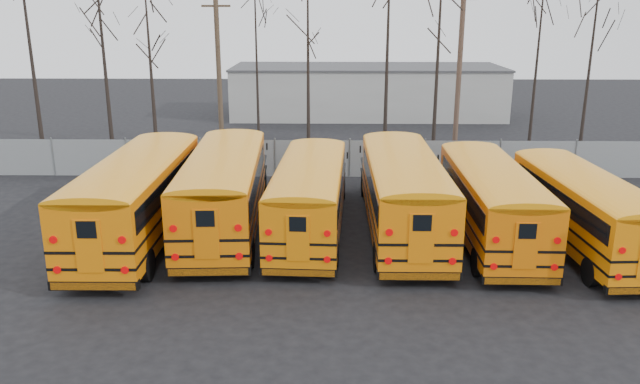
{
  "coord_description": "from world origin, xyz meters",
  "views": [
    {
      "loc": [
        -1.05,
        -20.52,
        8.77
      ],
      "look_at": [
        -1.45,
        3.65,
        1.6
      ],
      "focal_mm": 35.0,
      "sensor_mm": 36.0,
      "label": 1
    }
  ],
  "objects_px": {
    "bus_c": "(310,191)",
    "utility_pole_right": "(459,72)",
    "bus_a": "(139,191)",
    "bus_d": "(403,187)",
    "bus_f": "(583,204)",
    "bus_e": "(490,196)",
    "bus_b": "(225,184)",
    "utility_pole_left": "(219,75)"
  },
  "relations": [
    {
      "from": "bus_c",
      "to": "utility_pole_right",
      "type": "distance_m",
      "value": 16.88
    },
    {
      "from": "utility_pole_right",
      "to": "bus_c",
      "type": "bearing_deg",
      "value": -132.52
    },
    {
      "from": "bus_c",
      "to": "bus_d",
      "type": "bearing_deg",
      "value": 4.31
    },
    {
      "from": "bus_e",
      "to": "bus_c",
      "type": "bearing_deg",
      "value": 176.47
    },
    {
      "from": "bus_e",
      "to": "bus_f",
      "type": "bearing_deg",
      "value": -12.57
    },
    {
      "from": "bus_d",
      "to": "utility_pole_left",
      "type": "height_order",
      "value": "utility_pole_left"
    },
    {
      "from": "bus_c",
      "to": "utility_pole_left",
      "type": "relative_size",
      "value": 1.17
    },
    {
      "from": "bus_c",
      "to": "utility_pole_right",
      "type": "bearing_deg",
      "value": 61.99
    },
    {
      "from": "bus_a",
      "to": "utility_pole_right",
      "type": "xyz_separation_m",
      "value": [
        15.06,
        14.93,
        3.1
      ]
    },
    {
      "from": "bus_f",
      "to": "utility_pole_right",
      "type": "height_order",
      "value": "utility_pole_right"
    },
    {
      "from": "bus_c",
      "to": "bus_f",
      "type": "xyz_separation_m",
      "value": [
        10.22,
        -1.31,
        -0.06
      ]
    },
    {
      "from": "bus_c",
      "to": "utility_pole_left",
      "type": "bearing_deg",
      "value": 115.65
    },
    {
      "from": "bus_d",
      "to": "bus_a",
      "type": "bearing_deg",
      "value": -175.55
    },
    {
      "from": "bus_c",
      "to": "utility_pole_left",
      "type": "distance_m",
      "value": 15.45
    },
    {
      "from": "bus_a",
      "to": "bus_c",
      "type": "height_order",
      "value": "bus_a"
    },
    {
      "from": "bus_d",
      "to": "utility_pole_left",
      "type": "xyz_separation_m",
      "value": [
        -9.56,
        13.86,
        2.92
      ]
    },
    {
      "from": "utility_pole_right",
      "to": "bus_b",
      "type": "bearing_deg",
      "value": -142.47
    },
    {
      "from": "bus_d",
      "to": "bus_f",
      "type": "height_order",
      "value": "bus_d"
    },
    {
      "from": "bus_a",
      "to": "bus_e",
      "type": "distance_m",
      "value": 13.56
    },
    {
      "from": "bus_b",
      "to": "utility_pole_left",
      "type": "bearing_deg",
      "value": 97.18
    },
    {
      "from": "bus_e",
      "to": "bus_f",
      "type": "height_order",
      "value": "bus_e"
    },
    {
      "from": "bus_a",
      "to": "bus_e",
      "type": "height_order",
      "value": "bus_a"
    },
    {
      "from": "bus_b",
      "to": "bus_c",
      "type": "xyz_separation_m",
      "value": [
        3.45,
        -0.37,
        -0.16
      ]
    },
    {
      "from": "bus_c",
      "to": "utility_pole_right",
      "type": "height_order",
      "value": "utility_pole_right"
    },
    {
      "from": "bus_f",
      "to": "bus_a",
      "type": "bearing_deg",
      "value": 174.87
    },
    {
      "from": "bus_a",
      "to": "bus_e",
      "type": "xyz_separation_m",
      "value": [
        13.55,
        0.18,
        -0.19
      ]
    },
    {
      "from": "bus_a",
      "to": "bus_c",
      "type": "relative_size",
      "value": 1.1
    },
    {
      "from": "bus_b",
      "to": "bus_a",
      "type": "bearing_deg",
      "value": -163.83
    },
    {
      "from": "bus_f",
      "to": "utility_pole_left",
      "type": "height_order",
      "value": "utility_pole_left"
    },
    {
      "from": "bus_b",
      "to": "bus_f",
      "type": "distance_m",
      "value": 13.78
    },
    {
      "from": "bus_e",
      "to": "bus_a",
      "type": "bearing_deg",
      "value": -178.4
    },
    {
      "from": "bus_c",
      "to": "bus_e",
      "type": "xyz_separation_m",
      "value": [
        6.97,
        -0.53,
        -0.0
      ]
    },
    {
      "from": "bus_e",
      "to": "bus_d",
      "type": "bearing_deg",
      "value": 170.04
    },
    {
      "from": "bus_b",
      "to": "bus_e",
      "type": "height_order",
      "value": "bus_b"
    },
    {
      "from": "bus_d",
      "to": "utility_pole_right",
      "type": "xyz_separation_m",
      "value": [
        4.8,
        14.12,
        3.15
      ]
    },
    {
      "from": "bus_c",
      "to": "utility_pole_right",
      "type": "relative_size",
      "value": 1.12
    },
    {
      "from": "bus_e",
      "to": "bus_f",
      "type": "distance_m",
      "value": 3.34
    },
    {
      "from": "bus_e",
      "to": "utility_pole_right",
      "type": "xyz_separation_m",
      "value": [
        1.5,
        14.75,
        3.29
      ]
    },
    {
      "from": "bus_a",
      "to": "bus_b",
      "type": "distance_m",
      "value": 3.31
    },
    {
      "from": "bus_c",
      "to": "bus_a",
      "type": "bearing_deg",
      "value": -171.01
    },
    {
      "from": "bus_a",
      "to": "utility_pole_right",
      "type": "bearing_deg",
      "value": 44.26
    },
    {
      "from": "bus_d",
      "to": "bus_f",
      "type": "distance_m",
      "value": 6.7
    }
  ]
}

